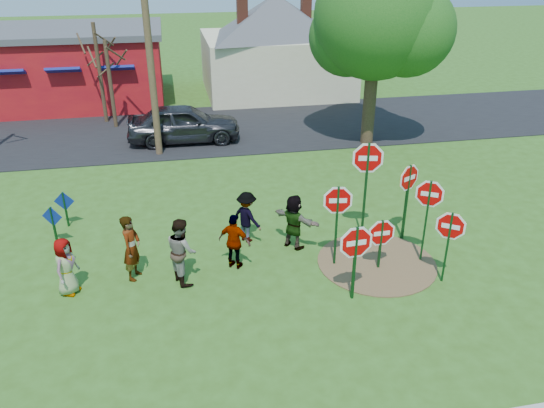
{
  "coord_description": "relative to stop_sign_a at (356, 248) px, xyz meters",
  "views": [
    {
      "loc": [
        -0.62,
        -12.44,
        7.75
      ],
      "look_at": [
        1.95,
        0.75,
        1.18
      ],
      "focal_mm": 35.0,
      "sensor_mm": 36.0,
      "label": 1
    }
  ],
  "objects": [
    {
      "name": "ground",
      "position": [
        -3.33,
        2.39,
        -1.42
      ],
      "size": [
        120.0,
        120.0,
        0.0
      ],
      "primitive_type": "plane",
      "color": "#315418",
      "rests_on": "ground"
    },
    {
      "name": "road",
      "position": [
        -3.33,
        13.89,
        -1.4
      ],
      "size": [
        120.0,
        7.5,
        0.04
      ],
      "primitive_type": "cube",
      "color": "black",
      "rests_on": "ground"
    },
    {
      "name": "dirt_patch",
      "position": [
        1.17,
        1.39,
        -1.4
      ],
      "size": [
        3.2,
        3.2,
        0.03
      ],
      "primitive_type": "cylinder",
      "color": "brown",
      "rests_on": "ground"
    },
    {
      "name": "red_building",
      "position": [
        -8.83,
        20.38,
        0.55
      ],
      "size": [
        9.4,
        7.69,
        3.9
      ],
      "color": "maroon",
      "rests_on": "ground"
    },
    {
      "name": "cream_house",
      "position": [
        2.17,
        20.39,
        1.51
      ],
      "size": [
        9.4,
        9.4,
        6.5
      ],
      "color": "beige",
      "rests_on": "ground"
    },
    {
      "name": "stop_sign_a",
      "position": [
        0.0,
        0.0,
        0.0
      ],
      "size": [
        1.11,
        0.09,
        2.11
      ],
      "rotation": [
        0.0,
        0.0,
        0.06
      ],
      "color": "#0F3816",
      "rests_on": "ground"
    },
    {
      "name": "stop_sign_b",
      "position": [
        1.28,
        2.87,
        0.8
      ],
      "size": [
        1.17,
        0.27,
        3.07
      ],
      "rotation": [
        0.0,
        0.0,
        -0.21
      ],
      "color": "#0F3816",
      "rests_on": "ground"
    },
    {
      "name": "stop_sign_c",
      "position": [
        2.4,
        1.29,
        0.33
      ],
      "size": [
        0.86,
        0.53,
        2.5
      ],
      "rotation": [
        0.0,
        0.0,
        -0.54
      ],
      "color": "#0F3816",
      "rests_on": "ground"
    },
    {
      "name": "stop_sign_d",
      "position": [
        2.39,
        2.52,
        0.34
      ],
      "size": [
        0.93,
        0.48,
        2.45
      ],
      "rotation": [
        0.0,
        0.0,
        0.47
      ],
      "color": "#0F3816",
      "rests_on": "ground"
    },
    {
      "name": "stop_sign_e",
      "position": [
        1.12,
        1.15,
        -0.43
      ],
      "size": [
        1.0,
        0.07,
        1.56
      ],
      "rotation": [
        0.0,
        0.0,
        0.02
      ],
      "color": "#0F3816",
      "rests_on": "ground"
    },
    {
      "name": "stop_sign_f",
      "position": [
        2.51,
        0.27,
        0.04
      ],
      "size": [
        0.82,
        0.57,
        2.08
      ],
      "rotation": [
        0.0,
        0.0,
        -0.61
      ],
      "color": "#0F3816",
      "rests_on": "ground"
    },
    {
      "name": "stop_sign_g",
      "position": [
        0.03,
        1.56,
        0.27
      ],
      "size": [
        1.03,
        0.18,
        2.43
      ],
      "rotation": [
        0.0,
        0.0,
        -0.16
      ],
      "color": "#0F3816",
      "rests_on": "ground"
    },
    {
      "name": "blue_diamond_c",
      "position": [
        -7.49,
        4.07,
        -0.66
      ],
      "size": [
        0.58,
        0.24,
        1.22
      ],
      "rotation": [
        0.0,
        0.0,
        -0.38
      ],
      "color": "#0F3816",
      "rests_on": "ground"
    },
    {
      "name": "blue_diamond_d",
      "position": [
        -7.34,
        5.19,
        -0.71
      ],
      "size": [
        0.61,
        0.12,
        1.15
      ],
      "rotation": [
        0.0,
        0.0,
        -0.17
      ],
      "color": "#0F3816",
      "rests_on": "ground"
    },
    {
      "name": "person_a",
      "position": [
        -6.78,
        1.56,
        -0.66
      ],
      "size": [
        0.74,
        0.87,
        1.5
      ],
      "primitive_type": "imported",
      "rotation": [
        0.0,
        0.0,
        1.15
      ],
      "color": "#3D4E8D",
      "rests_on": "ground"
    },
    {
      "name": "person_b",
      "position": [
        -5.23,
        1.94,
        -0.53
      ],
      "size": [
        0.62,
        0.75,
        1.77
      ],
      "primitive_type": "imported",
      "rotation": [
        0.0,
        0.0,
        1.21
      ],
      "color": "#1F7362",
      "rests_on": "ground"
    },
    {
      "name": "person_c",
      "position": [
        -3.99,
        1.57,
        -0.54
      ],
      "size": [
        0.92,
        1.03,
        1.76
      ],
      "primitive_type": "imported",
      "rotation": [
        0.0,
        0.0,
        1.92
      ],
      "color": "#925A34",
      "rests_on": "ground"
    },
    {
      "name": "person_d",
      "position": [
        -2.08,
        3.28,
        -0.65
      ],
      "size": [
        1.05,
        1.13,
        1.53
      ],
      "primitive_type": "imported",
      "rotation": [
        0.0,
        0.0,
        2.23
      ],
      "color": "#2E2D31",
      "rests_on": "ground"
    },
    {
      "name": "person_e",
      "position": [
        -2.61,
        1.92,
        -0.64
      ],
      "size": [
        0.97,
        0.82,
        1.56
      ],
      "primitive_type": "imported",
      "rotation": [
        0.0,
        0.0,
        2.56
      ],
      "color": "#512E5F",
      "rests_on": "ground"
    },
    {
      "name": "person_f",
      "position": [
        -0.84,
        2.67,
        -0.61
      ],
      "size": [
        1.33,
        1.44,
        1.61
      ],
      "primitive_type": "imported",
      "rotation": [
        0.0,
        0.0,
        2.28
      ],
      "color": "#1F502B",
      "rests_on": "ground"
    },
    {
      "name": "suv",
      "position": [
        -3.47,
        12.32,
        -0.56
      ],
      "size": [
        4.83,
        2.03,
        1.63
      ],
      "primitive_type": "imported",
      "rotation": [
        0.0,
        0.0,
        1.55
      ],
      "color": "#333438",
      "rests_on": "road"
    },
    {
      "name": "utility_pole",
      "position": [
        -4.58,
        10.98,
        3.2
      ],
      "size": [
        2.08,
        0.77,
        8.78
      ],
      "rotation": [
        0.0,
        0.0,
        -0.31
      ],
      "color": "#4C3823",
      "rests_on": "ground"
    },
    {
      "name": "leafy_tree",
      "position": [
        4.41,
        10.69,
        3.55
      ],
      "size": [
        5.43,
        4.96,
        7.72
      ],
      "color": "#382819",
      "rests_on": "ground"
    },
    {
      "name": "bare_tree_east",
      "position": [
        -6.58,
        15.05,
        1.18
      ],
      "size": [
        1.8,
        1.8,
        4.01
      ],
      "color": "#382819",
      "rests_on": "ground"
    },
    {
      "name": "bare_tree_extra",
      "position": [
        -7.09,
        15.97,
        1.6
      ],
      "size": [
        1.8,
        1.8,
        4.66
      ],
      "color": "#382819",
      "rests_on": "ground"
    }
  ]
}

